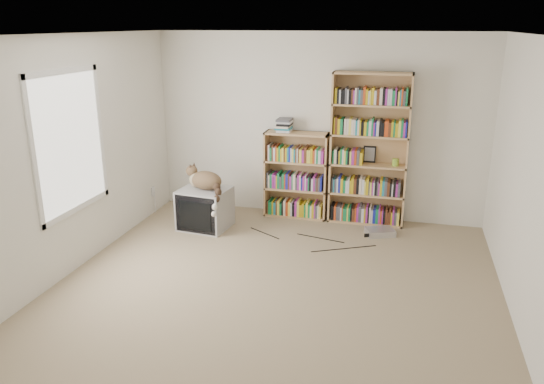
% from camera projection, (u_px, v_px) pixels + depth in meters
% --- Properties ---
extents(floor, '(4.50, 5.00, 0.01)m').
position_uv_depth(floor, '(271.00, 297.00, 5.27)').
color(floor, gray).
rests_on(floor, ground).
extents(wall_back, '(4.50, 0.02, 2.50)m').
position_uv_depth(wall_back, '(317.00, 127.00, 7.19)').
color(wall_back, silver).
rests_on(wall_back, floor).
extents(wall_front, '(4.50, 0.02, 2.50)m').
position_uv_depth(wall_front, '(143.00, 313.00, 2.58)').
color(wall_front, silver).
rests_on(wall_front, floor).
extents(wall_left, '(0.02, 5.00, 2.50)m').
position_uv_depth(wall_left, '(59.00, 161.00, 5.42)').
color(wall_left, silver).
rests_on(wall_left, floor).
extents(wall_right, '(0.02, 5.00, 2.50)m').
position_uv_depth(wall_right, '(536.00, 195.00, 4.35)').
color(wall_right, silver).
rests_on(wall_right, floor).
extents(ceiling, '(4.50, 5.00, 0.02)m').
position_uv_depth(ceiling, '(271.00, 35.00, 4.51)').
color(ceiling, white).
rests_on(ceiling, wall_back).
extents(window, '(0.02, 1.22, 1.52)m').
position_uv_depth(window, '(70.00, 143.00, 5.56)').
color(window, white).
rests_on(window, wall_left).
extents(crt_tv, '(0.67, 0.62, 0.53)m').
position_uv_depth(crt_tv, '(205.00, 208.00, 6.98)').
color(crt_tv, '#AAAAAC').
rests_on(crt_tv, floor).
extents(cat, '(0.63, 0.58, 0.53)m').
position_uv_depth(cat, '(207.00, 184.00, 6.82)').
color(cat, '#372816').
rests_on(cat, crt_tv).
extents(bookcase_tall, '(1.00, 0.30, 2.01)m').
position_uv_depth(bookcase_tall, '(369.00, 154.00, 6.99)').
color(bookcase_tall, tan).
rests_on(bookcase_tall, floor).
extents(bookcase_short, '(0.87, 0.30, 1.19)m').
position_uv_depth(bookcase_short, '(296.00, 178.00, 7.34)').
color(bookcase_short, tan).
rests_on(bookcase_short, floor).
extents(book_stack, '(0.21, 0.27, 0.17)m').
position_uv_depth(book_stack, '(284.00, 125.00, 7.17)').
color(book_stack, '#B94018').
rests_on(book_stack, bookcase_short).
extents(green_mug, '(0.09, 0.09, 0.10)m').
position_uv_depth(green_mug, '(396.00, 162.00, 6.91)').
color(green_mug, '#8ABA35').
rests_on(green_mug, bookcase_tall).
extents(framed_print, '(0.16, 0.05, 0.22)m').
position_uv_depth(framed_print, '(370.00, 154.00, 7.06)').
color(framed_print, black).
rests_on(framed_print, bookcase_tall).
extents(dvd_player, '(0.42, 0.36, 0.08)m').
position_uv_depth(dvd_player, '(380.00, 232.00, 6.79)').
color(dvd_player, silver).
rests_on(dvd_player, floor).
extents(wall_outlet, '(0.01, 0.08, 0.13)m').
position_uv_depth(wall_outlet, '(153.00, 191.00, 7.50)').
color(wall_outlet, silver).
rests_on(wall_outlet, wall_left).
extents(floor_cables, '(1.20, 0.70, 0.01)m').
position_uv_depth(floor_cables, '(298.00, 243.00, 6.53)').
color(floor_cables, black).
rests_on(floor_cables, floor).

